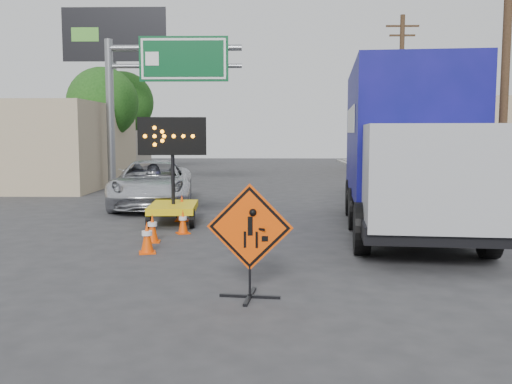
{
  "coord_description": "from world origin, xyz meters",
  "views": [
    {
      "loc": [
        0.72,
        -7.99,
        2.63
      ],
      "look_at": [
        0.47,
        3.35,
        1.44
      ],
      "focal_mm": 40.0,
      "sensor_mm": 36.0,
      "label": 1
    }
  ],
  "objects_px": {
    "construction_sign": "(250,238)",
    "pickup_truck": "(153,184)",
    "arrow_board": "(173,200)",
    "box_truck": "(406,157)"
  },
  "relations": [
    {
      "from": "construction_sign",
      "to": "pickup_truck",
      "type": "xyz_separation_m",
      "value": [
        -3.84,
        11.22,
        -0.15
      ]
    },
    {
      "from": "construction_sign",
      "to": "pickup_truck",
      "type": "bearing_deg",
      "value": 115.93
    },
    {
      "from": "arrow_board",
      "to": "construction_sign",
      "type": "bearing_deg",
      "value": -75.02
    },
    {
      "from": "box_truck",
      "to": "arrow_board",
      "type": "bearing_deg",
      "value": 176.67
    },
    {
      "from": "construction_sign",
      "to": "box_truck",
      "type": "xyz_separation_m",
      "value": [
        3.92,
        6.28,
        1.02
      ]
    },
    {
      "from": "pickup_truck",
      "to": "box_truck",
      "type": "distance_m",
      "value": 9.26
    },
    {
      "from": "arrow_board",
      "to": "pickup_truck",
      "type": "height_order",
      "value": "arrow_board"
    },
    {
      "from": "pickup_truck",
      "to": "box_truck",
      "type": "height_order",
      "value": "box_truck"
    },
    {
      "from": "arrow_board",
      "to": "box_truck",
      "type": "bearing_deg",
      "value": -12.73
    },
    {
      "from": "construction_sign",
      "to": "box_truck",
      "type": "height_order",
      "value": "box_truck"
    }
  ]
}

